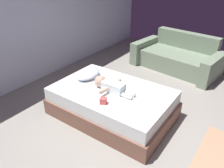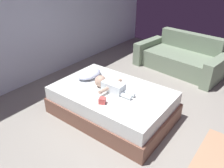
{
  "view_description": "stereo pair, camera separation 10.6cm",
  "coord_description": "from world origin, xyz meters",
  "px_view_note": "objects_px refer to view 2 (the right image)",
  "views": [
    {
      "loc": [
        -2.27,
        -0.76,
        2.17
      ],
      "look_at": [
        0.11,
        0.93,
        0.57
      ],
      "focal_mm": 35.26,
      "sensor_mm": 36.0,
      "label": 1
    },
    {
      "loc": [
        -2.2,
        -0.84,
        2.17
      ],
      "look_at": [
        0.11,
        0.93,
        0.57
      ],
      "focal_mm": 35.26,
      "sensor_mm": 36.0,
      "label": 2
    }
  ],
  "objects_px": {
    "bed": "(112,103)",
    "pillow": "(89,74)",
    "couch": "(181,58)",
    "toy_block": "(102,101)",
    "baby": "(110,85)",
    "toothbrush": "(114,81)"
  },
  "relations": [
    {
      "from": "pillow",
      "to": "toothbrush",
      "type": "relative_size",
      "value": 3.33
    },
    {
      "from": "baby",
      "to": "toy_block",
      "type": "height_order",
      "value": "baby"
    },
    {
      "from": "bed",
      "to": "toothbrush",
      "type": "xyz_separation_m",
      "value": [
        0.24,
        0.15,
        0.25
      ]
    },
    {
      "from": "bed",
      "to": "pillow",
      "type": "distance_m",
      "value": 0.65
    },
    {
      "from": "bed",
      "to": "couch",
      "type": "xyz_separation_m",
      "value": [
        2.41,
        -0.17,
        0.03
      ]
    },
    {
      "from": "pillow",
      "to": "couch",
      "type": "relative_size",
      "value": 0.23
    },
    {
      "from": "bed",
      "to": "pillow",
      "type": "height_order",
      "value": "pillow"
    },
    {
      "from": "toothbrush",
      "to": "pillow",
      "type": "bearing_deg",
      "value": 107.63
    },
    {
      "from": "bed",
      "to": "couch",
      "type": "distance_m",
      "value": 2.42
    },
    {
      "from": "toy_block",
      "to": "couch",
      "type": "bearing_deg",
      "value": -1.0
    },
    {
      "from": "bed",
      "to": "pillow",
      "type": "bearing_deg",
      "value": 79.38
    },
    {
      "from": "couch",
      "to": "toy_block",
      "type": "xyz_separation_m",
      "value": [
        -2.79,
        0.05,
        0.26
      ]
    },
    {
      "from": "bed",
      "to": "toothbrush",
      "type": "distance_m",
      "value": 0.38
    },
    {
      "from": "couch",
      "to": "pillow",
      "type": "bearing_deg",
      "value": 162.2
    },
    {
      "from": "baby",
      "to": "toothbrush",
      "type": "bearing_deg",
      "value": 24.55
    },
    {
      "from": "pillow",
      "to": "baby",
      "type": "relative_size",
      "value": 0.67
    },
    {
      "from": "pillow",
      "to": "bed",
      "type": "bearing_deg",
      "value": -100.62
    },
    {
      "from": "bed",
      "to": "toy_block",
      "type": "bearing_deg",
      "value": -162.23
    },
    {
      "from": "pillow",
      "to": "baby",
      "type": "distance_m",
      "value": 0.56
    },
    {
      "from": "bed",
      "to": "pillow",
      "type": "xyz_separation_m",
      "value": [
        0.11,
        0.57,
        0.3
      ]
    },
    {
      "from": "pillow",
      "to": "baby",
      "type": "xyz_separation_m",
      "value": [
        -0.13,
        -0.55,
        0.02
      ]
    },
    {
      "from": "baby",
      "to": "toy_block",
      "type": "relative_size",
      "value": 6.13
    }
  ]
}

